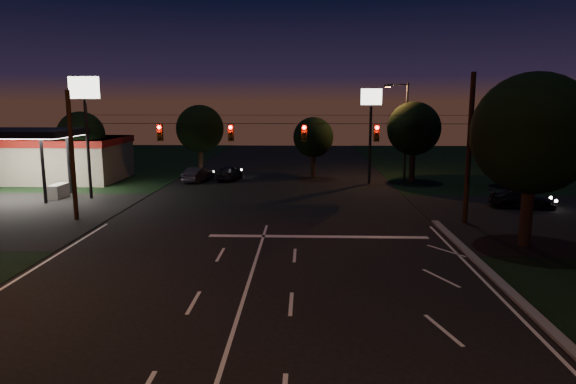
{
  "coord_description": "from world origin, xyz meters",
  "views": [
    {
      "loc": [
        2.31,
        -15.77,
        7.32
      ],
      "look_at": [
        1.46,
        8.56,
        3.0
      ],
      "focal_mm": 32.0,
      "sensor_mm": 36.0,
      "label": 1
    }
  ],
  "objects_px": {
    "car_oncoming_a": "(230,172)",
    "tree_right_near": "(532,135)",
    "utility_pole_right": "(465,223)",
    "car_oncoming_b": "(198,175)",
    "car_cross": "(522,199)"
  },
  "relations": [
    {
      "from": "car_oncoming_a",
      "to": "car_cross",
      "type": "height_order",
      "value": "car_oncoming_a"
    },
    {
      "from": "utility_pole_right",
      "to": "tree_right_near",
      "type": "distance_m",
      "value": 7.61
    },
    {
      "from": "car_oncoming_a",
      "to": "tree_right_near",
      "type": "bearing_deg",
      "value": 137.84
    },
    {
      "from": "utility_pole_right",
      "to": "car_oncoming_b",
      "type": "distance_m",
      "value": 25.03
    },
    {
      "from": "utility_pole_right",
      "to": "car_oncoming_a",
      "type": "xyz_separation_m",
      "value": [
        -16.87,
        16.88,
        0.71
      ]
    },
    {
      "from": "utility_pole_right",
      "to": "car_oncoming_a",
      "type": "relative_size",
      "value": 2.17
    },
    {
      "from": "tree_right_near",
      "to": "car_oncoming_a",
      "type": "height_order",
      "value": "tree_right_near"
    },
    {
      "from": "utility_pole_right",
      "to": "tree_right_near",
      "type": "xyz_separation_m",
      "value": [
        1.53,
        -4.83,
        5.68
      ]
    },
    {
      "from": "utility_pole_right",
      "to": "car_oncoming_b",
      "type": "height_order",
      "value": "utility_pole_right"
    },
    {
      "from": "tree_right_near",
      "to": "car_oncoming_a",
      "type": "relative_size",
      "value": 2.11
    },
    {
      "from": "car_cross",
      "to": "utility_pole_right",
      "type": "bearing_deg",
      "value": 140.27
    },
    {
      "from": "car_oncoming_b",
      "to": "car_cross",
      "type": "xyz_separation_m",
      "value": [
        24.9,
        -10.93,
        -0.04
      ]
    },
    {
      "from": "utility_pole_right",
      "to": "tree_right_near",
      "type": "height_order",
      "value": "tree_right_near"
    },
    {
      "from": "car_oncoming_b",
      "to": "car_cross",
      "type": "height_order",
      "value": "car_oncoming_b"
    },
    {
      "from": "car_oncoming_b",
      "to": "car_oncoming_a",
      "type": "bearing_deg",
      "value": -140.08
    }
  ]
}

